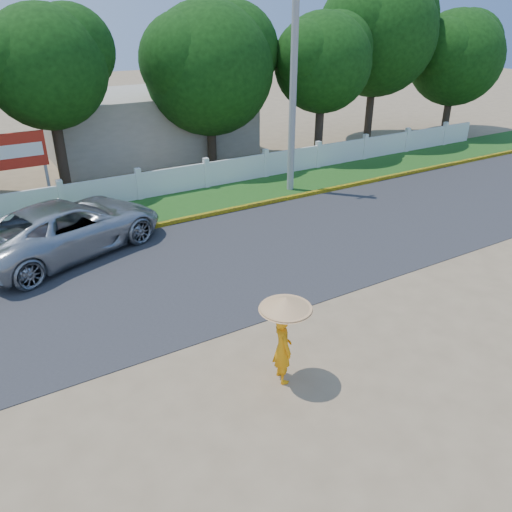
{
  "coord_description": "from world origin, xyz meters",
  "views": [
    {
      "loc": [
        -5.83,
        -7.77,
        6.88
      ],
      "look_at": [
        0.0,
        2.0,
        1.3
      ],
      "focal_mm": 35.0,
      "sensor_mm": 36.0,
      "label": 1
    }
  ],
  "objects_px": {
    "vehicle": "(69,227)",
    "billboard": "(11,156)",
    "monk_with_parasol": "(284,327)",
    "utility_pole": "(293,80)"
  },
  "relations": [
    {
      "from": "vehicle",
      "to": "monk_with_parasol",
      "type": "height_order",
      "value": "monk_with_parasol"
    },
    {
      "from": "utility_pole",
      "to": "billboard",
      "type": "xyz_separation_m",
      "value": [
        -10.26,
        3.2,
        -2.33
      ]
    },
    {
      "from": "monk_with_parasol",
      "to": "billboard",
      "type": "xyz_separation_m",
      "value": [
        -3.18,
        13.29,
        0.87
      ]
    },
    {
      "from": "vehicle",
      "to": "billboard",
      "type": "distance_m",
      "value": 4.98
    },
    {
      "from": "billboard",
      "to": "vehicle",
      "type": "bearing_deg",
      "value": -80.21
    },
    {
      "from": "vehicle",
      "to": "billboard",
      "type": "xyz_separation_m",
      "value": [
        -0.82,
        4.73,
        1.31
      ]
    },
    {
      "from": "billboard",
      "to": "monk_with_parasol",
      "type": "bearing_deg",
      "value": -76.55
    },
    {
      "from": "monk_with_parasol",
      "to": "billboard",
      "type": "height_order",
      "value": "billboard"
    },
    {
      "from": "utility_pole",
      "to": "monk_with_parasol",
      "type": "height_order",
      "value": "utility_pole"
    },
    {
      "from": "monk_with_parasol",
      "to": "billboard",
      "type": "relative_size",
      "value": 0.66
    }
  ]
}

